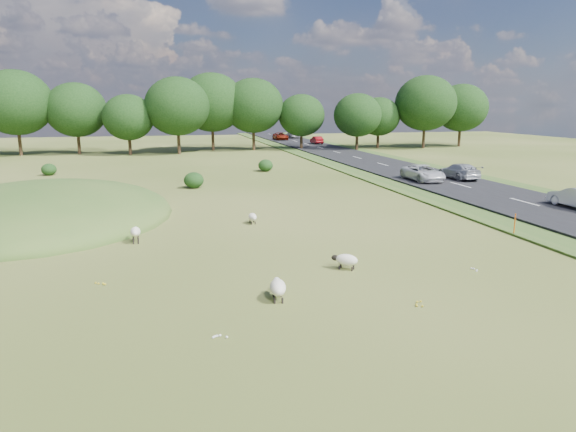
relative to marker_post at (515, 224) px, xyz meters
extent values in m
plane|color=#3E5219|center=(-13.76, 19.17, -0.60)|extent=(160.00, 160.00, 0.00)
ellipsoid|color=#33561E|center=(-25.76, 11.17, -0.60)|extent=(16.00, 20.00, 4.00)
cube|color=black|center=(6.24, 29.17, -0.47)|extent=(8.00, 150.00, 0.25)
cylinder|color=black|center=(-37.19, 54.71, 1.49)|extent=(0.44, 0.44, 4.18)
ellipsoid|color=black|center=(-37.19, 54.71, 6.60)|extent=(9.75, 9.75, 8.78)
cylinder|color=black|center=(-29.69, 55.41, 1.20)|extent=(0.44, 0.44, 3.61)
ellipsoid|color=black|center=(-29.69, 55.41, 5.61)|extent=(8.41, 8.41, 7.57)
cylinder|color=black|center=(-22.57, 52.60, 0.91)|extent=(0.44, 0.44, 3.02)
ellipsoid|color=black|center=(-22.57, 52.60, 4.60)|extent=(7.04, 7.04, 6.34)
cylinder|color=black|center=(-15.84, 52.15, 1.35)|extent=(0.44, 0.44, 3.90)
ellipsoid|color=black|center=(-15.84, 52.15, 6.11)|extent=(9.09, 9.09, 8.18)
cylinder|color=black|center=(-10.51, 57.07, 1.51)|extent=(0.44, 0.44, 4.22)
ellipsoid|color=black|center=(-10.51, 57.07, 6.67)|extent=(9.85, 9.85, 8.86)
cylinder|color=black|center=(-4.30, 56.11, 1.37)|extent=(0.44, 0.44, 3.94)
ellipsoid|color=black|center=(-4.30, 56.11, 6.19)|extent=(9.20, 9.20, 8.28)
cylinder|color=black|center=(3.11, 55.18, 0.94)|extent=(0.44, 0.44, 3.09)
ellipsoid|color=black|center=(3.11, 55.18, 4.72)|extent=(7.20, 7.20, 6.48)
cylinder|color=black|center=(11.01, 51.63, 0.96)|extent=(0.44, 0.44, 3.12)
ellipsoid|color=black|center=(11.01, 51.63, 4.78)|extent=(7.29, 7.29, 6.56)
cylinder|color=black|center=(16.14, 55.43, 0.87)|extent=(0.44, 0.44, 2.93)
ellipsoid|color=black|center=(16.14, 55.43, 4.45)|extent=(6.84, 6.84, 6.16)
cylinder|color=black|center=(23.10, 53.12, 1.48)|extent=(0.44, 0.44, 4.16)
ellipsoid|color=black|center=(23.10, 53.12, 6.57)|extent=(9.71, 9.71, 8.74)
cylinder|color=black|center=(30.79, 55.06, 1.27)|extent=(0.44, 0.44, 3.74)
ellipsoid|color=black|center=(30.79, 55.06, 5.83)|extent=(8.72, 8.72, 7.84)
ellipsoid|color=black|center=(-15.73, 20.37, 0.08)|extent=(1.66, 1.66, 1.36)
ellipsoid|color=black|center=(-7.67, 29.92, 0.03)|extent=(1.55, 1.55, 1.27)
ellipsoid|color=black|center=(-29.26, 31.93, -0.01)|extent=(1.45, 1.45, 1.18)
cylinder|color=#D8590C|center=(0.00, 0.00, 0.00)|extent=(0.06, 0.06, 1.20)
ellipsoid|color=beige|center=(-13.20, 6.13, -0.21)|extent=(0.47, 0.89, 0.45)
ellipsoid|color=silver|center=(-13.20, 5.65, -0.18)|extent=(0.22, 0.29, 0.23)
cylinder|color=black|center=(-13.08, 5.88, -0.52)|extent=(0.06, 0.06, 0.17)
cylinder|color=black|center=(-13.31, 5.88, -0.52)|extent=(0.06, 0.06, 0.17)
cylinder|color=black|center=(-13.08, 6.39, -0.52)|extent=(0.06, 0.06, 0.17)
cylinder|color=black|center=(-13.31, 6.39, -0.52)|extent=(0.06, 0.06, 0.17)
ellipsoid|color=beige|center=(-14.41, -6.16, -0.12)|extent=(0.73, 1.16, 0.55)
ellipsoid|color=silver|center=(-14.32, -5.58, -0.08)|extent=(0.31, 0.39, 0.28)
cylinder|color=black|center=(-14.50, -5.82, -0.50)|extent=(0.08, 0.08, 0.20)
cylinder|color=black|center=(-14.23, -5.87, -0.50)|extent=(0.08, 0.08, 0.20)
cylinder|color=black|center=(-14.59, -6.45, -0.50)|extent=(0.08, 0.08, 0.20)
cylinder|color=black|center=(-14.33, -6.49, -0.50)|extent=(0.08, 0.08, 0.20)
ellipsoid|color=beige|center=(-19.72, 3.23, -0.02)|extent=(0.52, 0.95, 0.48)
ellipsoid|color=silver|center=(-19.73, 3.73, 0.01)|extent=(0.24, 0.31, 0.24)
cylinder|color=black|center=(-19.84, 3.50, -0.43)|extent=(0.07, 0.07, 0.34)
cylinder|color=black|center=(-19.61, 3.50, -0.43)|extent=(0.07, 0.07, 0.34)
cylinder|color=black|center=(-19.83, 2.95, -0.43)|extent=(0.07, 0.07, 0.34)
cylinder|color=black|center=(-19.59, 2.96, -0.43)|extent=(0.07, 0.07, 0.34)
ellipsoid|color=beige|center=(-10.80, -3.42, -0.17)|extent=(1.07, 0.99, 0.49)
ellipsoid|color=black|center=(-11.21, -3.10, -0.14)|extent=(0.39, 0.38, 0.25)
cylinder|color=black|center=(-11.09, -3.34, -0.51)|extent=(0.07, 0.07, 0.18)
cylinder|color=black|center=(-10.95, -3.15, -0.51)|extent=(0.07, 0.07, 0.18)
cylinder|color=black|center=(-10.65, -3.68, -0.51)|extent=(0.07, 0.07, 0.18)
cylinder|color=black|center=(-10.50, -3.49, -0.51)|extent=(0.07, 0.07, 0.18)
imported|color=maroon|center=(8.14, 63.44, 0.30)|extent=(1.37, 3.93, 1.30)
imported|color=#ADB0B5|center=(8.14, 18.54, 0.36)|extent=(1.99, 4.88, 1.42)
imported|color=white|center=(4.34, 18.25, 0.35)|extent=(2.33, 5.05, 1.40)
imported|color=#929599|center=(8.14, 80.41, 0.39)|extent=(2.07, 5.10, 1.48)
imported|color=maroon|center=(4.34, 75.20, 0.36)|extent=(2.34, 5.08, 1.41)
camera|label=1|loc=(-18.18, -23.12, 6.26)|focal=32.00mm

